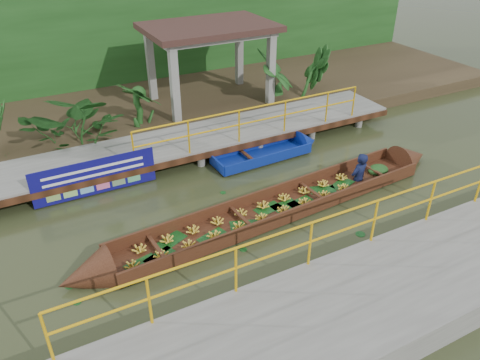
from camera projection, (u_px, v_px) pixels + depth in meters
name	position (u px, v px, depth m)	size (l,w,h in m)	color
ground	(208.00, 221.00, 11.53)	(80.00, 80.00, 0.00)	#2D341A
land_strip	(123.00, 110.00, 17.11)	(30.00, 8.00, 0.45)	#34281A
far_dock	(161.00, 148.00, 13.89)	(16.00, 2.06, 1.66)	slate
near_dock	(352.00, 312.00, 8.58)	(18.00, 2.40, 1.73)	slate
pavilion	(209.00, 36.00, 16.07)	(4.40, 3.00, 3.00)	slate
foliage_backdrop	(100.00, 45.00, 18.10)	(30.00, 0.80, 4.00)	#184114
vendor_boat	(286.00, 202.00, 11.87)	(10.91, 1.81, 2.08)	#371A0F
moored_blue_boat	(285.00, 149.00, 14.58)	(3.60, 1.08, 0.85)	navy
blue_banner	(95.00, 177.00, 12.28)	(3.23, 0.04, 1.01)	navy
tropical_plants	(133.00, 99.00, 14.77)	(14.54, 1.54, 1.92)	#184114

